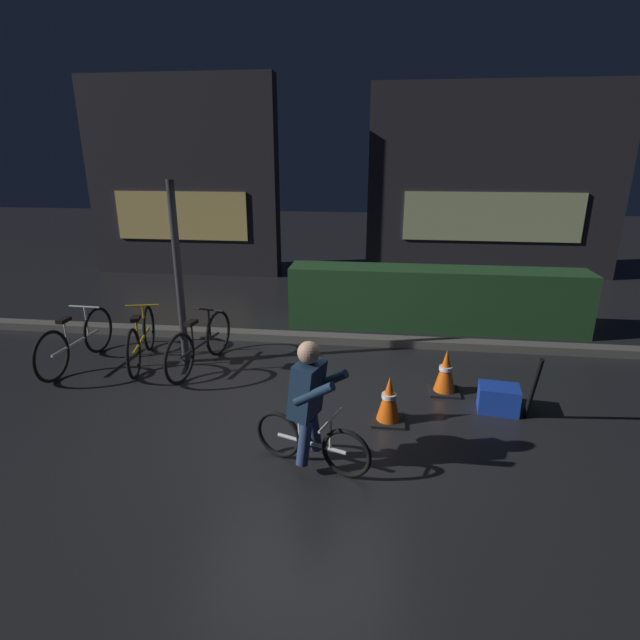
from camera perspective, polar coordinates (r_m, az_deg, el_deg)
name	(u,v)px	position (r m, az deg, el deg)	size (l,w,h in m)	color
ground_plane	(296,411)	(5.76, -2.77, -10.34)	(40.00, 40.00, 0.00)	black
sidewalk_curb	(320,338)	(7.72, 0.03, -2.09)	(12.00, 0.24, 0.12)	#56544F
hedge_row	(435,299)	(8.43, 13.06, 2.40)	(4.80, 0.70, 1.01)	#214723
storefront_left	(183,179)	(12.39, -15.45, 15.27)	(4.46, 0.54, 4.43)	#262328
storefront_right	(493,183)	(12.42, 19.23, 14.57)	(5.69, 0.54, 4.28)	#262328
street_post	(178,276)	(6.90, -15.90, 4.89)	(0.10, 0.10, 2.47)	#2D2D33
parked_bike_leftmost	(76,341)	(7.55, -26.12, -2.22)	(0.46, 1.68, 0.77)	black
parked_bike_left_mid	(142,339)	(7.29, -19.76, -2.09)	(0.52, 1.62, 0.77)	black
parked_bike_center_left	(200,344)	(6.90, -13.56, -2.68)	(0.46, 1.63, 0.76)	black
traffic_cone_near	(389,400)	(5.48, 7.90, -9.07)	(0.36, 0.36, 0.54)	black
traffic_cone_far	(446,372)	(6.24, 14.17, -5.80)	(0.36, 0.36, 0.56)	black
blue_crate	(498,399)	(6.04, 19.74, -8.46)	(0.44, 0.32, 0.30)	#193DB7
cyclist	(310,404)	(4.56, -1.17, -9.63)	(1.14, 0.63, 1.25)	black
closed_umbrella	(533,389)	(5.79, 23.21, -7.28)	(0.05, 0.05, 0.85)	black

